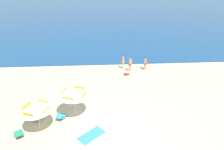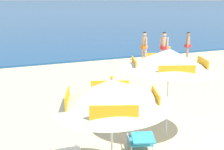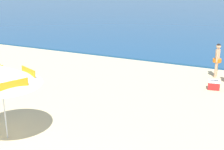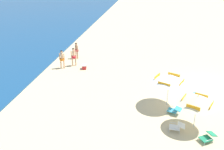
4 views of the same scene
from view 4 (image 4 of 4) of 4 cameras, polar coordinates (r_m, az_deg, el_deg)
name	(u,v)px [view 4 (image 4 of 4)]	position (r m, az deg, el deg)	size (l,w,h in m)	color
ground_plane	(205,88)	(20.82, 19.76, -2.77)	(800.00, 800.00, 0.00)	#D1BA8E
beach_umbrella_striped_main	(198,100)	(15.21, 18.34, -5.25)	(2.85, 2.84, 2.13)	silver
beach_umbrella_striped_second	(169,78)	(16.97, 12.52, -0.72)	(2.53, 2.51, 2.30)	silver
lounge_chair_under_umbrella	(174,110)	(16.91, 13.60, -7.47)	(0.78, 0.98, 0.49)	teal
lounge_chair_beside_umbrella	(208,137)	(15.15, 20.36, -12.66)	(0.90, 1.00, 0.50)	#1E7F56
lounge_chair_facing_sea	(177,127)	(15.44, 14.11, -10.96)	(0.62, 0.90, 0.50)	white
person_standing_near_shore	(77,49)	(25.31, -7.83, 5.62)	(0.39, 0.39, 1.59)	tan
person_standing_beside	(62,58)	(23.19, -10.96, 3.71)	(0.41, 0.50, 1.66)	#D8A87F
person_wading_in	(74,55)	(23.54, -8.44, 4.27)	(0.42, 0.46, 1.70)	#D8A87F
cooler_box	(84,67)	(23.02, -6.13, 1.83)	(0.55, 0.43, 0.43)	red
beach_towel	(200,99)	(19.22, 18.87, -4.97)	(0.90, 1.80, 0.01)	#3384BC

